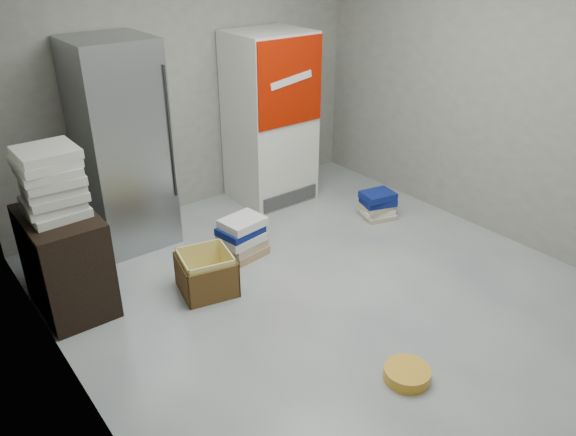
% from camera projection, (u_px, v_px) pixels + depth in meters
% --- Properties ---
extents(ground, '(5.00, 5.00, 0.00)m').
position_uv_depth(ground, '(352.00, 308.00, 4.46)').
color(ground, '#AFAFAB').
rests_on(ground, ground).
extents(room_shell, '(4.04, 5.04, 2.82)m').
position_uv_depth(room_shell, '(366.00, 82.00, 3.64)').
color(room_shell, gray).
rests_on(room_shell, ground).
extents(steel_fridge, '(0.70, 0.72, 1.90)m').
position_uv_depth(steel_fridge, '(121.00, 146.00, 5.04)').
color(steel_fridge, '#ABAEB3').
rests_on(steel_fridge, ground).
extents(coke_cooler, '(0.80, 0.73, 1.80)m').
position_uv_depth(coke_cooler, '(270.00, 118.00, 5.96)').
color(coke_cooler, silver).
rests_on(coke_cooler, ground).
extents(wood_shelf, '(0.50, 0.80, 0.80)m').
position_uv_depth(wood_shelf, '(66.00, 261.00, 4.33)').
color(wood_shelf, black).
rests_on(wood_shelf, ground).
extents(supply_box_stack, '(0.44, 0.45, 0.52)m').
position_uv_depth(supply_box_stack, '(51.00, 182.00, 4.03)').
color(supply_box_stack, silver).
rests_on(supply_box_stack, wood_shelf).
extents(phonebook_stack_main, '(0.44, 0.35, 0.38)m').
position_uv_depth(phonebook_stack_main, '(243.00, 237.00, 5.10)').
color(phonebook_stack_main, tan).
rests_on(phonebook_stack_main, ground).
extents(phonebook_stack_side, '(0.39, 0.37, 0.29)m').
position_uv_depth(phonebook_stack_side, '(378.00, 205.00, 5.82)').
color(phonebook_stack_side, tan).
rests_on(phonebook_stack_side, ground).
extents(cardboard_box, '(0.51, 0.51, 0.35)m').
position_uv_depth(cardboard_box, '(207.00, 275.00, 4.62)').
color(cardboard_box, yellow).
rests_on(cardboard_box, ground).
extents(bucket_lid, '(0.38, 0.38, 0.08)m').
position_uv_depth(bucket_lid, '(407.00, 374.00, 3.73)').
color(bucket_lid, gold).
rests_on(bucket_lid, ground).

